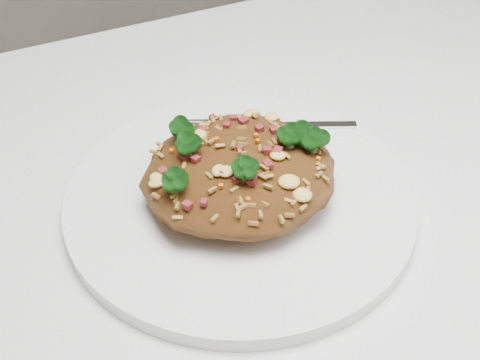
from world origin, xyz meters
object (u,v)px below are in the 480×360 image
(plate, at_px, (240,200))
(fork, at_px, (279,125))
(fried_rice, at_px, (240,165))
(dining_table, at_px, (348,292))

(plate, xyz_separation_m, fork, (0.07, 0.07, 0.01))
(fried_rice, bearing_deg, fork, 43.83)
(dining_table, height_order, plate, plate)
(plate, xyz_separation_m, fried_rice, (0.00, -0.00, 0.04))
(dining_table, bearing_deg, fork, 94.20)
(dining_table, xyz_separation_m, fork, (-0.01, 0.13, 0.11))
(plate, height_order, fork, fork)
(plate, bearing_deg, dining_table, -36.02)
(dining_table, relative_size, fork, 7.79)
(plate, bearing_deg, fork, 43.75)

